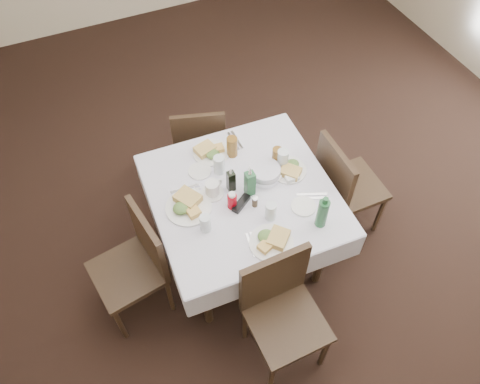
{
  "coord_description": "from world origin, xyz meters",
  "views": [
    {
      "loc": [
        -0.96,
        -1.75,
        3.2
      ],
      "look_at": [
        -0.2,
        -0.07,
        0.8
      ],
      "focal_mm": 35.0,
      "sensor_mm": 36.0,
      "label": 1
    }
  ],
  "objects": [
    {
      "name": "pepper_shaker",
      "position": [
        -0.15,
        -0.18,
        0.8
      ],
      "size": [
        0.04,
        0.04,
        0.08
      ],
      "color": "#3F2F1D",
      "rests_on": "dining_table"
    },
    {
      "name": "meal_east",
      "position": [
        0.19,
        -0.01,
        0.78
      ],
      "size": [
        0.25,
        0.25,
        0.05
      ],
      "color": "white",
      "rests_on": "dining_table"
    },
    {
      "name": "coffee_mug",
      "position": [
        -0.36,
        0.02,
        0.81
      ],
      "size": [
        0.16,
        0.15,
        0.11
      ],
      "color": "white",
      "rests_on": "dining_table"
    },
    {
      "name": "water_e",
      "position": [
        0.16,
        0.05,
        0.83
      ],
      "size": [
        0.08,
        0.08,
        0.15
      ],
      "color": "silver",
      "rests_on": "dining_table"
    },
    {
      "name": "ketchup_bottle",
      "position": [
        -0.28,
        -0.13,
        0.82
      ],
      "size": [
        0.06,
        0.06,
        0.13
      ],
      "color": "#A9020F",
      "rests_on": "dining_table"
    },
    {
      "name": "meal_south",
      "position": [
        -0.17,
        -0.47,
        0.79
      ],
      "size": [
        0.27,
        0.27,
        0.06
      ],
      "color": "white",
      "rests_on": "dining_table"
    },
    {
      "name": "cutlery_n",
      "position": [
        -0.03,
        0.4,
        0.77
      ],
      "size": [
        0.05,
        0.19,
        0.01
      ],
      "color": "silver",
      "rests_on": "dining_table"
    },
    {
      "name": "oil_cruet_dark",
      "position": [
        -0.23,
        0.01,
        0.85
      ],
      "size": [
        0.05,
        0.05,
        0.21
      ],
      "color": "black",
      "rests_on": "dining_table"
    },
    {
      "name": "sunglasses",
      "position": [
        -0.23,
        -0.14,
        0.78
      ],
      "size": [
        0.15,
        0.12,
        0.03
      ],
      "color": "black",
      "rests_on": "dining_table"
    },
    {
      "name": "iced_tea_b",
      "position": [
        0.14,
        0.08,
        0.83
      ],
      "size": [
        0.07,
        0.07,
        0.14
      ],
      "color": "brown",
      "rests_on": "dining_table"
    },
    {
      "name": "oil_cruet_green",
      "position": [
        -0.14,
        -0.07,
        0.87
      ],
      "size": [
        0.06,
        0.06,
        0.25
      ],
      "color": "#215F32",
      "rests_on": "dining_table"
    },
    {
      "name": "side_plate_b",
      "position": [
        0.13,
        -0.32,
        0.77
      ],
      "size": [
        0.16,
        0.16,
        0.01
      ],
      "color": "white",
      "rests_on": "dining_table"
    },
    {
      "name": "meal_west",
      "position": [
        -0.55,
        -0.02,
        0.79
      ],
      "size": [
        0.3,
        0.3,
        0.07
      ],
      "color": "white",
      "rests_on": "dining_table"
    },
    {
      "name": "ground_plane",
      "position": [
        0.0,
        0.0,
        0.0
      ],
      "size": [
        7.0,
        7.0,
        0.0
      ],
      "primitive_type": "plane",
      "color": "black"
    },
    {
      "name": "water_s",
      "position": [
        -0.1,
        -0.3,
        0.83
      ],
      "size": [
        0.07,
        0.07,
        0.13
      ],
      "color": "silver",
      "rests_on": "dining_table"
    },
    {
      "name": "dining_table",
      "position": [
        -0.18,
        -0.05,
        0.67
      ],
      "size": [
        1.23,
        1.23,
        0.76
      ],
      "color": "black",
      "rests_on": "ground"
    },
    {
      "name": "chair_south",
      "position": [
        -0.25,
        -0.77,
        0.53
      ],
      "size": [
        0.45,
        0.45,
        0.93
      ],
      "color": "black",
      "rests_on": "ground"
    },
    {
      "name": "green_bottle",
      "position": [
        0.16,
        -0.47,
        0.88
      ],
      "size": [
        0.07,
        0.07,
        0.26
      ],
      "color": "#215F32",
      "rests_on": "dining_table"
    },
    {
      "name": "chair_east",
      "position": [
        0.61,
        -0.11,
        0.52
      ],
      "size": [
        0.44,
        0.44,
        0.92
      ],
      "color": "black",
      "rests_on": "ground"
    },
    {
      "name": "iced_tea_a",
      "position": [
        -0.1,
        0.29,
        0.84
      ],
      "size": [
        0.08,
        0.08,
        0.16
      ],
      "color": "brown",
      "rests_on": "dining_table"
    },
    {
      "name": "cutlery_w",
      "position": [
        -0.52,
        0.12,
        0.77
      ],
      "size": [
        0.2,
        0.06,
        0.01
      ],
      "color": "silver",
      "rests_on": "dining_table"
    },
    {
      "name": "side_plate_a",
      "position": [
        -0.37,
        0.23,
        0.77
      ],
      "size": [
        0.16,
        0.16,
        0.01
      ],
      "color": "white",
      "rests_on": "dining_table"
    },
    {
      "name": "room_shell",
      "position": [
        0.0,
        0.0,
        1.71
      ],
      "size": [
        6.04,
        7.04,
        2.8
      ],
      "color": "beige",
      "rests_on": "ground"
    },
    {
      "name": "sugar_caddy",
      "position": [
        0.16,
        -0.1,
        0.79
      ],
      "size": [
        0.09,
        0.05,
        0.04
      ],
      "color": "white",
      "rests_on": "dining_table"
    },
    {
      "name": "chair_north",
      "position": [
        -0.19,
        0.76,
        0.49
      ],
      "size": [
        0.51,
        0.51,
        0.85
      ],
      "color": "black",
      "rests_on": "ground"
    },
    {
      "name": "water_n",
      "position": [
        -0.25,
        0.18,
        0.83
      ],
      "size": [
        0.07,
        0.07,
        0.14
      ],
      "color": "silver",
      "rests_on": "dining_table"
    },
    {
      "name": "salt_shaker",
      "position": [
        -0.29,
        -0.11,
        0.8
      ],
      "size": [
        0.03,
        0.03,
        0.08
      ],
      "color": "white",
      "rests_on": "dining_table"
    },
    {
      "name": "bread_basket",
      "position": [
        0.02,
        0.02,
        0.8
      ],
      "size": [
        0.23,
        0.23,
        0.08
      ],
      "color": "silver",
      "rests_on": "dining_table"
    },
    {
      "name": "cutlery_e",
      "position": [
        0.22,
        -0.27,
        0.77
      ],
      "size": [
        0.21,
        0.12,
        0.01
      ],
      "color": "silver",
      "rests_on": "dining_table"
    },
    {
      "name": "meal_north",
      "position": [
        -0.24,
        0.36,
        0.78
      ],
      "size": [
        0.26,
        0.26,
        0.06
      ],
      "color": "white",
      "rests_on": "dining_table"
    },
    {
      "name": "cutlery_s",
      "position": [
        -0.29,
        -0.44,
        0.77
      ],
      "size": [
        0.06,
        0.18,
        0.01
      ],
      "color": "silver",
      "rests_on": "dining_table"
    },
    {
      "name": "water_w",
      "position": [
        -0.5,
        -0.22,
        0.83
      ],
      "size": [
        0.07,
        0.07,
        0.13
      ],
      "color": "silver",
      "rests_on": "dining_table"
    },
    {
      "name": "chair_west",
      "position": [
        -0.95,
        -0.11,
        0.52
      ],
      "size": [
        0.49,
        0.49,
        0.91
      ],
      "color": "black",
      "rests_on": "ground"
    }
  ]
}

